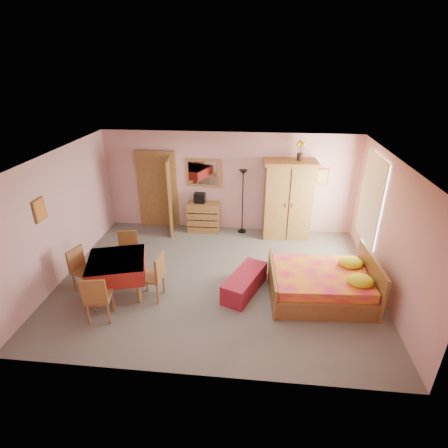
# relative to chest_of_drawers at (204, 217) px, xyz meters

# --- Properties ---
(floor) EXTENTS (6.50, 6.50, 0.00)m
(floor) POSITION_rel_chest_of_drawers_xyz_m (0.65, -2.26, -0.39)
(floor) COLOR #69635C
(floor) RESTS_ON ground
(ceiling) EXTENTS (6.50, 6.50, 0.00)m
(ceiling) POSITION_rel_chest_of_drawers_xyz_m (0.65, -2.26, 2.21)
(ceiling) COLOR brown
(ceiling) RESTS_ON wall_back
(wall_back) EXTENTS (6.50, 0.10, 2.60)m
(wall_back) POSITION_rel_chest_of_drawers_xyz_m (0.65, 0.24, 0.91)
(wall_back) COLOR #D09697
(wall_back) RESTS_ON floor
(wall_front) EXTENTS (6.50, 0.10, 2.60)m
(wall_front) POSITION_rel_chest_of_drawers_xyz_m (0.65, -4.76, 0.91)
(wall_front) COLOR #D09697
(wall_front) RESTS_ON floor
(wall_left) EXTENTS (0.10, 5.00, 2.60)m
(wall_left) POSITION_rel_chest_of_drawers_xyz_m (-2.60, -2.26, 0.91)
(wall_left) COLOR #D09697
(wall_left) RESTS_ON floor
(wall_right) EXTENTS (0.10, 5.00, 2.60)m
(wall_right) POSITION_rel_chest_of_drawers_xyz_m (3.90, -2.26, 0.91)
(wall_right) COLOR #D09697
(wall_right) RESTS_ON floor
(doorway) EXTENTS (1.06, 0.12, 2.15)m
(doorway) POSITION_rel_chest_of_drawers_xyz_m (-1.25, 0.21, 0.63)
(doorway) COLOR #9E6B35
(doorway) RESTS_ON floor
(window) EXTENTS (0.08, 1.40, 1.95)m
(window) POSITION_rel_chest_of_drawers_xyz_m (3.86, -1.06, 1.06)
(window) COLOR white
(window) RESTS_ON wall_right
(picture_left) EXTENTS (0.04, 0.32, 0.42)m
(picture_left) POSITION_rel_chest_of_drawers_xyz_m (-2.57, -2.86, 1.31)
(picture_left) COLOR orange
(picture_left) RESTS_ON wall_left
(picture_back) EXTENTS (0.30, 0.04, 0.40)m
(picture_back) POSITION_rel_chest_of_drawers_xyz_m (3.00, 0.21, 1.16)
(picture_back) COLOR #D8BF59
(picture_back) RESTS_ON wall_back
(chest_of_drawers) EXTENTS (0.84, 0.43, 0.79)m
(chest_of_drawers) POSITION_rel_chest_of_drawers_xyz_m (0.00, 0.00, 0.00)
(chest_of_drawers) COLOR olive
(chest_of_drawers) RESTS_ON floor
(wall_mirror) EXTENTS (0.92, 0.09, 0.73)m
(wall_mirror) POSITION_rel_chest_of_drawers_xyz_m (0.00, 0.21, 1.16)
(wall_mirror) COLOR silver
(wall_mirror) RESTS_ON wall_back
(stereo) EXTENTS (0.29, 0.22, 0.26)m
(stereo) POSITION_rel_chest_of_drawers_xyz_m (-0.10, 0.05, 0.52)
(stereo) COLOR black
(stereo) RESTS_ON chest_of_drawers
(floor_lamp) EXTENTS (0.23, 0.23, 1.71)m
(floor_lamp) POSITION_rel_chest_of_drawers_xyz_m (1.03, 0.03, 0.46)
(floor_lamp) COLOR black
(floor_lamp) RESTS_ON floor
(wardrobe) EXTENTS (1.33, 0.75, 2.01)m
(wardrobe) POSITION_rel_chest_of_drawers_xyz_m (2.17, -0.09, 0.61)
(wardrobe) COLOR #A87738
(wardrobe) RESTS_ON floor
(sunflower_vase) EXTENTS (0.21, 0.21, 0.49)m
(sunflower_vase) POSITION_rel_chest_of_drawers_xyz_m (2.37, -0.03, 1.86)
(sunflower_vase) COLOR yellow
(sunflower_vase) RESTS_ON wardrobe
(bed) EXTENTS (2.01, 1.62, 0.89)m
(bed) POSITION_rel_chest_of_drawers_xyz_m (2.68, -2.65, 0.05)
(bed) COLOR #CD1455
(bed) RESTS_ON floor
(bench) EXTENTS (0.89, 1.31, 0.41)m
(bench) POSITION_rel_chest_of_drawers_xyz_m (1.23, -2.63, -0.19)
(bench) COLOR maroon
(bench) RESTS_ON floor
(dining_table) EXTENTS (1.30, 1.30, 0.77)m
(dining_table) POSITION_rel_chest_of_drawers_xyz_m (-1.22, -2.92, -0.01)
(dining_table) COLOR maroon
(dining_table) RESTS_ON floor
(chair_south) EXTENTS (0.49, 0.49, 0.93)m
(chair_south) POSITION_rel_chest_of_drawers_xyz_m (-1.27, -3.68, 0.07)
(chair_south) COLOR #915A31
(chair_south) RESTS_ON floor
(chair_north) EXTENTS (0.49, 0.49, 0.91)m
(chair_north) POSITION_rel_chest_of_drawers_xyz_m (-1.28, -2.20, 0.06)
(chair_north) COLOR olive
(chair_north) RESTS_ON floor
(chair_west) EXTENTS (0.51, 0.51, 0.89)m
(chair_west) POSITION_rel_chest_of_drawers_xyz_m (-1.92, -2.87, 0.05)
(chair_west) COLOR olive
(chair_west) RESTS_ON floor
(chair_east) EXTENTS (0.46, 0.46, 0.95)m
(chair_east) POSITION_rel_chest_of_drawers_xyz_m (-0.54, -3.00, 0.08)
(chair_east) COLOR #9D6635
(chair_east) RESTS_ON floor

